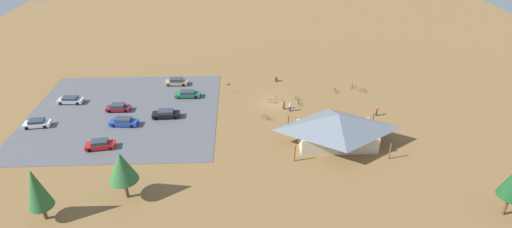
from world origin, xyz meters
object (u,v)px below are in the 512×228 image
Objects in this scene: bicycle_white_lone_west at (280,99)px; bicycle_green_yard_right at (335,91)px; pine_far_east at (36,189)px; visitor_by_pavilion at (284,104)px; bicycle_red_by_bin at (266,117)px; bicycle_purple_yard_front at (363,90)px; car_silver_mid_lot at (71,100)px; car_blue_inner_stall at (124,122)px; visitor_near_lot at (377,111)px; lot_sign at (229,87)px; pine_west at (122,167)px; bike_pavilion at (337,127)px; car_red_near_entry at (100,144)px; car_black_by_curb at (166,114)px; car_white_second_row at (37,123)px; bicycle_teal_edge_north at (273,101)px; visitor_crossing_yard at (290,106)px; bicycle_silver_edge_south at (352,86)px; bicycle_yellow_yard_center at (297,98)px; car_green_front_row at (188,94)px; car_tan_aisle_side at (176,82)px; car_maroon_end_stall at (118,107)px; bicycle_black_lone_east at (299,103)px; trash_bin at (276,79)px.

bicycle_green_yard_right is at bearing -165.86° from bicycle_white_lone_west.
pine_far_east is 41.68m from visitor_by_pavilion.
bicycle_red_by_bin is at bearing 66.08° from bicycle_white_lone_west.
car_silver_mid_lot is (55.88, 2.40, 0.30)m from bicycle_purple_yard_front.
visitor_near_lot is at bearing -177.87° from car_blue_inner_stall.
lot_sign is 32.59m from pine_west.
bike_pavilion reaches higher than car_red_near_entry.
car_blue_inner_stall is 7.17m from car_black_by_curb.
car_white_second_row is at bearing 72.89° from car_silver_mid_lot.
pine_far_east is 4.30× the size of bicycle_teal_edge_north.
bike_pavilion reaches higher than visitor_crossing_yard.
bicycle_red_by_bin is 0.83× the size of visitor_near_lot.
car_silver_mid_lot is (46.68, -15.39, -2.33)m from bike_pavilion.
pine_far_east reaches higher than pine_west.
bicycle_white_lone_west is at bearing 17.77° from bicycle_silver_edge_south.
bike_pavilion is 15.87m from bicycle_yellow_yard_center.
car_white_second_row is (24.22, 9.94, 0.01)m from car_green_front_row.
car_red_near_entry reaches higher than car_tan_aisle_side.
car_black_by_curb is 21.38m from car_white_second_row.
car_blue_inner_stall and car_tan_aisle_side have the same top height.
car_silver_mid_lot is at bearing -19.32° from car_maroon_end_stall.
car_maroon_end_stall is at bearing -157.76° from car_white_second_row.
bicycle_black_lone_east is at bearing 30.15° from bicycle_silver_edge_south.
pine_far_east is 26.91m from car_black_by_curb.
visitor_crossing_yard is at bearing -175.09° from car_white_second_row.
visitor_near_lot is (-48.12, -23.48, -3.78)m from pine_far_east.
bicycle_red_by_bin is 17.50m from car_black_by_curb.
bicycle_silver_edge_south is 0.90× the size of visitor_near_lot.
car_green_front_row is (16.16, -3.03, 0.32)m from bicycle_teal_edge_north.
visitor_crossing_yard reaches higher than trash_bin.
bicycle_purple_yard_front is (-39.15, -29.22, -4.49)m from pine_west.
bicycle_yellow_yard_center is at bearing -166.16° from car_black_by_curb.
bicycle_black_lone_east is at bearing -172.45° from car_white_second_row.
lot_sign is 21.06m from car_blue_inner_stall.
pine_west reaches higher than car_white_second_row.
bicycle_white_lone_west reaches higher than bicycle_silver_edge_south.
bicycle_green_yard_right is at bearing -145.47° from bicycle_red_by_bin.
bicycle_purple_yard_front is (-13.31, -4.83, 0.03)m from bicycle_black_lone_east.
visitor_crossing_yard is (-23.91, -22.11, -3.93)m from pine_west.
lot_sign is at bearing -139.97° from car_black_by_curb.
bicycle_yellow_yard_center is 24.48m from car_black_by_curb.
car_tan_aisle_side is (23.67, -7.45, 0.37)m from bicycle_yellow_yard_center.
car_silver_mid_lot is at bearing -35.71° from car_blue_inner_stall.
trash_bin is 0.60× the size of bicycle_purple_yard_front.
bicycle_yellow_yard_center is 35.82m from car_red_near_entry.
car_tan_aisle_side is at bearing -143.95° from car_white_second_row.
car_white_second_row reaches higher than bicycle_silver_edge_south.
car_red_near_entry is 12.01m from car_maroon_end_stall.
car_black_by_curb is at bearing -160.61° from car_blue_inner_stall.
car_maroon_end_stall is (-9.69, 3.40, 0.03)m from car_silver_mid_lot.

